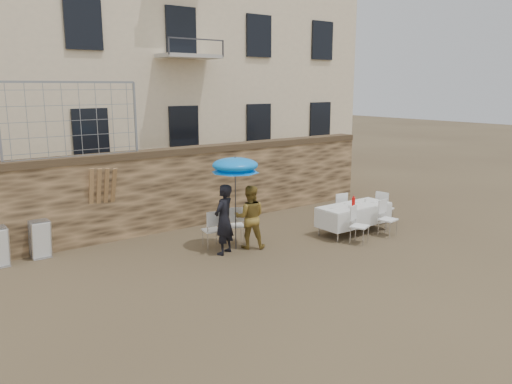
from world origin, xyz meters
TOP-DOWN VIEW (x-y plane):
  - ground at (0.00, 0.00)m, footprint 80.00×80.00m
  - stone_wall at (0.00, 5.00)m, footprint 13.00×0.50m
  - chain_link_fence at (-3.00, 5.00)m, footprint 3.20×0.06m
  - man_suit at (-0.49, 2.27)m, footprint 0.73×0.63m
  - woman_dress at (0.26, 2.27)m, footprint 0.96×0.92m
  - umbrella at (-0.09, 2.37)m, footprint 1.14×1.14m
  - couple_chair_left at (-0.49, 2.82)m, footprint 0.55×0.55m
  - couple_chair_right at (0.21, 2.82)m, footprint 0.62×0.62m
  - banquet_table at (3.28, 1.64)m, footprint 2.10×0.85m
  - soda_bottle at (3.08, 1.49)m, footprint 0.09×0.09m
  - table_chair_front_left at (2.68, 0.89)m, footprint 0.62×0.62m
  - table_chair_front_right at (3.78, 0.89)m, footprint 0.55×0.55m
  - table_chair_back at (3.48, 2.44)m, footprint 0.55×0.55m
  - table_chair_side at (4.68, 1.74)m, footprint 0.56×0.56m
  - chair_stack_right at (-4.06, 4.71)m, footprint 0.46×0.47m
  - wood_planks at (-2.46, 4.78)m, footprint 0.70×0.20m

SIDE VIEW (x-z plane):
  - ground at x=0.00m, z-range 0.00..0.00m
  - chair_stack_right at x=-4.06m, z-range 0.00..0.92m
  - couple_chair_left at x=-0.49m, z-range 0.00..0.96m
  - couple_chair_right at x=0.21m, z-range 0.00..0.96m
  - table_chair_front_left at x=2.68m, z-range 0.00..0.96m
  - table_chair_front_right at x=3.78m, z-range 0.00..0.96m
  - table_chair_back at x=3.48m, z-range 0.00..0.96m
  - table_chair_side at x=4.68m, z-range 0.00..0.96m
  - banquet_table at x=3.28m, z-range 0.34..1.12m
  - woman_dress at x=0.26m, z-range 0.00..1.56m
  - man_suit at x=-0.49m, z-range 0.00..1.68m
  - soda_bottle at x=3.08m, z-range 0.77..1.04m
  - wood_planks at x=-2.46m, z-range 0.00..2.00m
  - stone_wall at x=0.00m, z-range 0.00..2.20m
  - umbrella at x=-0.09m, z-range 0.95..3.08m
  - chain_link_fence at x=-3.00m, z-range 2.20..4.00m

